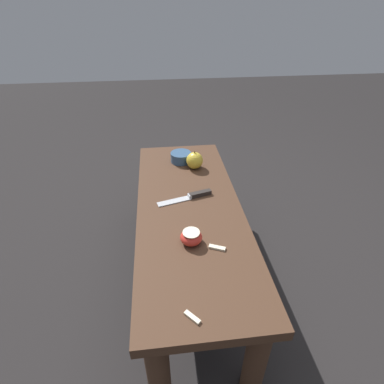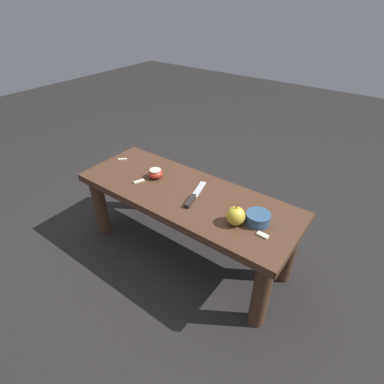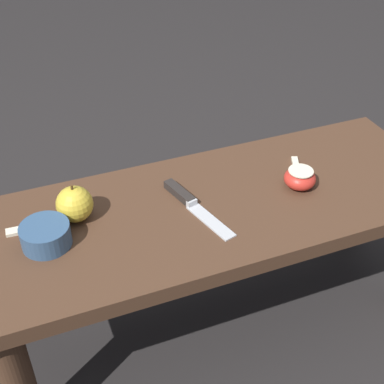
{
  "view_description": "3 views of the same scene",
  "coord_description": "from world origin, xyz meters",
  "px_view_note": "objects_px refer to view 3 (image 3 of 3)",
  "views": [
    {
      "loc": [
        1.01,
        -0.11,
        1.19
      ],
      "look_at": [
        -0.06,
        0.02,
        0.46
      ],
      "focal_mm": 28.0,
      "sensor_mm": 36.0,
      "label": 1
    },
    {
      "loc": [
        -0.78,
        0.99,
        1.29
      ],
      "look_at": [
        -0.06,
        0.02,
        0.46
      ],
      "focal_mm": 28.0,
      "sensor_mm": 36.0,
      "label": 2
    },
    {
      "loc": [
        -0.43,
        -0.92,
        1.22
      ],
      "look_at": [
        -0.06,
        0.02,
        0.46
      ],
      "focal_mm": 50.0,
      "sensor_mm": 36.0,
      "label": 3
    }
  ],
  "objects_px": {
    "apple_whole": "(75,204)",
    "apple_cut": "(300,178)",
    "wooden_bench": "(216,229)",
    "bowl": "(46,236)",
    "knife": "(188,200)"
  },
  "relations": [
    {
      "from": "apple_whole",
      "to": "apple_cut",
      "type": "bearing_deg",
      "value": -8.4
    },
    {
      "from": "wooden_bench",
      "to": "apple_whole",
      "type": "height_order",
      "value": "apple_whole"
    },
    {
      "from": "apple_whole",
      "to": "bowl",
      "type": "bearing_deg",
      "value": -140.0
    },
    {
      "from": "wooden_bench",
      "to": "apple_whole",
      "type": "relative_size",
      "value": 12.36
    },
    {
      "from": "apple_cut",
      "to": "wooden_bench",
      "type": "bearing_deg",
      "value": 175.46
    },
    {
      "from": "knife",
      "to": "apple_whole",
      "type": "bearing_deg",
      "value": -114.05
    },
    {
      "from": "apple_whole",
      "to": "apple_cut",
      "type": "relative_size",
      "value": 1.2
    },
    {
      "from": "knife",
      "to": "apple_whole",
      "type": "height_order",
      "value": "apple_whole"
    },
    {
      "from": "apple_whole",
      "to": "bowl",
      "type": "distance_m",
      "value": 0.1
    },
    {
      "from": "wooden_bench",
      "to": "apple_cut",
      "type": "relative_size",
      "value": 14.88
    },
    {
      "from": "apple_cut",
      "to": "apple_whole",
      "type": "bearing_deg",
      "value": 171.6
    },
    {
      "from": "wooden_bench",
      "to": "bowl",
      "type": "distance_m",
      "value": 0.42
    },
    {
      "from": "knife",
      "to": "apple_cut",
      "type": "height_order",
      "value": "apple_cut"
    },
    {
      "from": "apple_cut",
      "to": "bowl",
      "type": "relative_size",
      "value": 0.73
    },
    {
      "from": "wooden_bench",
      "to": "knife",
      "type": "xyz_separation_m",
      "value": [
        -0.07,
        0.02,
        0.09
      ]
    }
  ]
}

